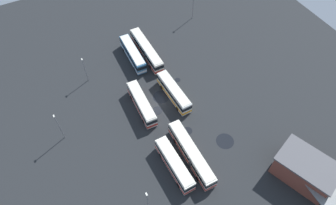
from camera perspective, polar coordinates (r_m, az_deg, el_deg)
ground_plane at (r=72.75m, az=-1.76°, el=-0.15°), size 112.95×112.95×0.00m
bus_row0_slot1 at (r=63.73m, az=4.31°, el=-9.41°), size 15.40×2.71×3.49m
bus_row0_slot2 at (r=62.54m, az=1.20°, el=-11.30°), size 11.94×2.78×3.49m
bus_row1_slot0 at (r=72.42m, az=1.07°, el=1.91°), size 12.08×2.87×3.49m
bus_row1_slot2 at (r=70.59m, az=-4.88°, el=-0.22°), size 12.16×3.04×3.49m
bus_row2_slot0 at (r=82.18m, az=-3.97°, el=9.57°), size 15.39×2.68×3.49m
bus_row2_slot1 at (r=81.51m, az=-6.50°, el=8.87°), size 12.48×2.97×3.49m
depot_building at (r=66.42m, az=23.83°, el=-11.18°), size 13.05×10.75×5.62m
maintenance_shelter at (r=65.61m, az=26.05°, el=-12.45°), size 10.68×6.83×3.89m
lamp_post_by_building at (r=76.74m, az=-15.03°, el=5.97°), size 0.56×0.28×7.42m
lamp_post_far_corner at (r=57.15m, az=-3.77°, el=-17.68°), size 0.56×0.28×7.87m
lamp_post_near_entrance at (r=67.53m, az=-19.40°, el=-4.10°), size 0.56×0.28×8.24m
lamp_post_mid_lot at (r=92.39m, az=4.65°, el=17.69°), size 0.56×0.28×9.20m
puddle_between_rows at (r=71.51m, az=-2.02°, el=-1.50°), size 2.44×2.44×0.01m
puddle_near_shelter at (r=68.57m, az=3.63°, el=-5.23°), size 2.06×2.06×0.01m
puddle_back_corner at (r=73.89m, az=-1.26°, el=1.04°), size 3.98×3.98×0.01m
puddle_front_lane at (r=77.33m, az=1.78°, el=4.16°), size 1.43×1.43×0.01m
puddle_centre_drain at (r=68.21m, az=10.42°, el=-7.00°), size 3.88×3.88×0.01m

